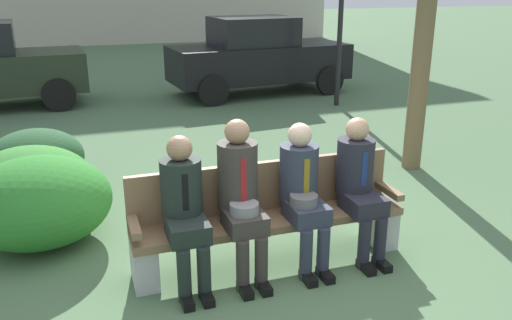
# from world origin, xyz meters

# --- Properties ---
(ground_plane) EXTENTS (80.00, 80.00, 0.00)m
(ground_plane) POSITION_xyz_m (0.00, 0.00, 0.00)
(ground_plane) COLOR #4E6E49
(park_bench) EXTENTS (2.44, 0.44, 0.90)m
(park_bench) POSITION_xyz_m (0.05, 0.02, 0.44)
(park_bench) COLOR brown
(park_bench) RESTS_ON ground
(seated_man_leftmost) EXTENTS (0.34, 0.72, 1.26)m
(seated_man_leftmost) POSITION_xyz_m (-0.72, -0.11, 0.71)
(seated_man_leftmost) COLOR #1E2823
(seated_man_leftmost) RESTS_ON ground
(seated_man_centerleft) EXTENTS (0.34, 0.72, 1.36)m
(seated_man_centerleft) POSITION_xyz_m (-0.24, -0.11, 0.75)
(seated_man_centerleft) COLOR #38332D
(seated_man_centerleft) RESTS_ON ground
(seated_man_centerright) EXTENTS (0.34, 0.72, 1.28)m
(seated_man_centerright) POSITION_xyz_m (0.32, -0.11, 0.71)
(seated_man_centerright) COLOR #2D3342
(seated_man_centerright) RESTS_ON ground
(seated_man_rightmost) EXTENTS (0.34, 0.72, 1.28)m
(seated_man_rightmost) POSITION_xyz_m (0.88, -0.11, 0.71)
(seated_man_rightmost) COLOR #23232D
(seated_man_rightmost) RESTS_ON ground
(shrub_near_bench) EXTENTS (1.30, 1.20, 0.82)m
(shrub_near_bench) POSITION_xyz_m (-2.01, 1.56, 0.41)
(shrub_near_bench) COLOR #367E30
(shrub_near_bench) RESTS_ON ground
(shrub_mid_lawn) EXTENTS (1.14, 1.05, 0.71)m
(shrub_mid_lawn) POSITION_xyz_m (-2.01, 2.67, 0.36)
(shrub_mid_lawn) COLOR #28542E
(shrub_mid_lawn) RESTS_ON ground
(shrub_far_lawn) EXTENTS (1.37, 1.26, 0.86)m
(shrub_far_lawn) POSITION_xyz_m (-1.91, 1.04, 0.43)
(shrub_far_lawn) COLOR #2B7528
(shrub_far_lawn) RESTS_ON ground
(parked_car_far) EXTENTS (4.02, 1.99, 1.68)m
(parked_car_far) POSITION_xyz_m (2.41, 7.12, 0.84)
(parked_car_far) COLOR black
(parked_car_far) RESTS_ON ground
(street_lamp) EXTENTS (0.24, 0.24, 3.29)m
(street_lamp) POSITION_xyz_m (3.55, 5.50, 2.04)
(street_lamp) COLOR black
(street_lamp) RESTS_ON ground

